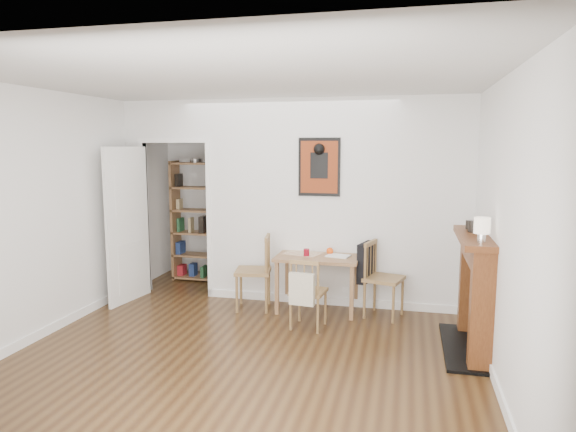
% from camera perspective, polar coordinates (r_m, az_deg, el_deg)
% --- Properties ---
extents(ground, '(5.20, 5.20, 0.00)m').
position_cam_1_polar(ground, '(5.53, -3.32, -13.56)').
color(ground, '#4E3419').
rests_on(ground, ground).
extents(room_shell, '(5.20, 5.20, 5.20)m').
position_cam_1_polar(room_shell, '(6.46, 0.84, 1.48)').
color(room_shell, white).
rests_on(room_shell, ground).
extents(dining_table, '(1.00, 0.64, 0.68)m').
position_cam_1_polar(dining_table, '(6.28, 3.33, -5.18)').
color(dining_table, '#966E46').
rests_on(dining_table, ground).
extents(chair_left, '(0.54, 0.54, 0.93)m').
position_cam_1_polar(chair_left, '(6.39, -3.90, -6.22)').
color(chair_left, olive).
rests_on(chair_left, ground).
extents(chair_right, '(0.60, 0.56, 0.90)m').
position_cam_1_polar(chair_right, '(6.18, 10.44, -6.79)').
color(chair_right, olive).
rests_on(chair_right, ground).
extents(chair_front, '(0.44, 0.49, 0.80)m').
position_cam_1_polar(chair_front, '(5.74, 2.24, -8.44)').
color(chair_front, olive).
rests_on(chair_front, ground).
extents(bookshelf, '(0.75, 0.30, 1.79)m').
position_cam_1_polar(bookshelf, '(7.77, -10.00, -0.64)').
color(bookshelf, '#966E46').
rests_on(bookshelf, ground).
extents(fireplace, '(0.45, 1.25, 1.16)m').
position_cam_1_polar(fireplace, '(5.41, 20.17, -7.66)').
color(fireplace, brown).
rests_on(fireplace, ground).
extents(red_glass, '(0.07, 0.07, 0.09)m').
position_cam_1_polar(red_glass, '(6.23, 2.06, -4.08)').
color(red_glass, maroon).
rests_on(red_glass, dining_table).
extents(orange_fruit, '(0.09, 0.09, 0.09)m').
position_cam_1_polar(orange_fruit, '(6.35, 4.67, -3.89)').
color(orange_fruit, '#FF4F0D').
rests_on(orange_fruit, dining_table).
extents(placemat, '(0.51, 0.43, 0.00)m').
position_cam_1_polar(placemat, '(6.39, 1.65, -4.16)').
color(placemat, '#ECE4C3').
rests_on(placemat, dining_table).
extents(notebook, '(0.31, 0.25, 0.01)m').
position_cam_1_polar(notebook, '(6.25, 5.60, -4.43)').
color(notebook, white).
rests_on(notebook, dining_table).
extents(mantel_lamp, '(0.14, 0.14, 0.23)m').
position_cam_1_polar(mantel_lamp, '(4.86, 20.76, -1.15)').
color(mantel_lamp, silver).
rests_on(mantel_lamp, fireplace).
extents(ceramic_jar_a, '(0.10, 0.10, 0.12)m').
position_cam_1_polar(ceramic_jar_a, '(5.42, 19.85, -1.09)').
color(ceramic_jar_a, black).
rests_on(ceramic_jar_a, fireplace).
extents(ceramic_jar_b, '(0.07, 0.07, 0.09)m').
position_cam_1_polar(ceramic_jar_b, '(5.60, 19.49, -0.93)').
color(ceramic_jar_b, black).
rests_on(ceramic_jar_b, fireplace).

